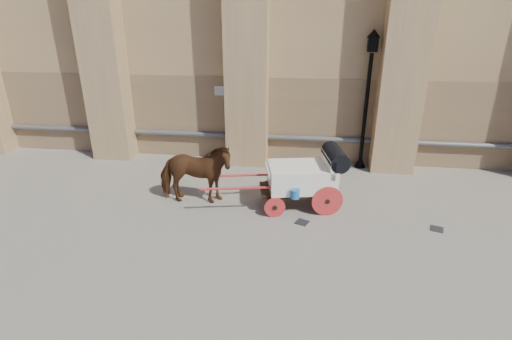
# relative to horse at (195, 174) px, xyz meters

# --- Properties ---
(ground) EXTENTS (90.00, 90.00, 0.00)m
(ground) POSITION_rel_horse_xyz_m (2.00, -0.27, -0.90)
(ground) COLOR slate
(ground) RESTS_ON ground
(horse) EXTENTS (2.20, 1.12, 1.81)m
(horse) POSITION_rel_horse_xyz_m (0.00, 0.00, 0.00)
(horse) COLOR #573018
(horse) RESTS_ON ground
(carriage) EXTENTS (4.09, 1.80, 1.74)m
(carriage) POSITION_rel_horse_xyz_m (3.12, 0.22, 0.03)
(carriage) COLOR black
(carriage) RESTS_ON ground
(street_lamp) EXTENTS (0.43, 0.43, 4.61)m
(street_lamp) POSITION_rel_horse_xyz_m (4.99, 3.42, 1.56)
(street_lamp) COLOR black
(street_lamp) RESTS_ON ground
(drain_grate_near) EXTENTS (0.42, 0.42, 0.01)m
(drain_grate_near) POSITION_rel_horse_xyz_m (3.07, -0.76, -0.90)
(drain_grate_near) COLOR black
(drain_grate_near) RESTS_ON ground
(drain_grate_far) EXTENTS (0.40, 0.40, 0.01)m
(drain_grate_far) POSITION_rel_horse_xyz_m (6.50, -0.65, -0.90)
(drain_grate_far) COLOR black
(drain_grate_far) RESTS_ON ground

